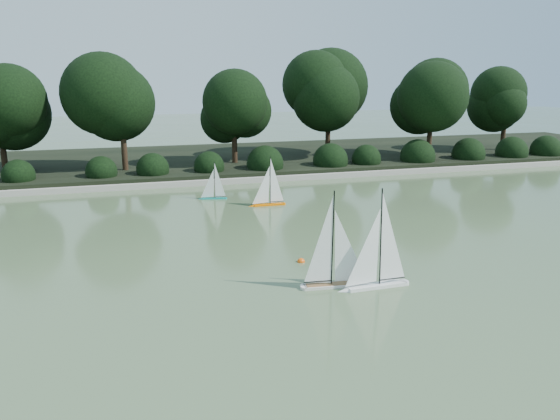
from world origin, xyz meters
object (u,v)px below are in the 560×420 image
(sailboat_white_b, at_px, (340,271))
(sailboat_teal, at_px, (212,193))
(sailboat_white_a, at_px, (372,272))
(sailboat_orange, at_px, (266,197))
(race_buoy, at_px, (301,262))

(sailboat_white_b, xyz_separation_m, sailboat_teal, (-1.11, 7.30, -0.10))
(sailboat_white_a, distance_m, sailboat_orange, 6.32)
(sailboat_orange, bearing_deg, race_buoy, -96.07)
(sailboat_white_b, distance_m, sailboat_teal, 7.39)
(sailboat_white_a, relative_size, race_buoy, 12.11)
(sailboat_white_b, relative_size, sailboat_orange, 1.25)
(sailboat_teal, bearing_deg, sailboat_white_b, -81.39)
(sailboat_white_a, distance_m, sailboat_white_b, 0.55)
(sailboat_white_b, relative_size, sailboat_teal, 1.56)
(sailboat_white_a, relative_size, sailboat_white_b, 1.01)
(sailboat_teal, distance_m, race_buoy, 5.98)
(sailboat_white_a, xyz_separation_m, sailboat_white_b, (-0.51, 0.22, -0.01))
(sailboat_teal, relative_size, race_buoy, 7.71)
(sailboat_white_a, relative_size, sailboat_teal, 1.57)
(sailboat_orange, height_order, sailboat_teal, sailboat_orange)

